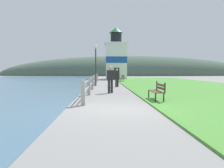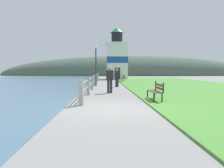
{
  "view_description": "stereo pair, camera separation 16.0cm",
  "coord_description": "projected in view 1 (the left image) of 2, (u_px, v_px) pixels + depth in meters",
  "views": [
    {
      "loc": [
        -0.54,
        -8.28,
        1.48
      ],
      "look_at": [
        0.26,
        11.01,
        0.3
      ],
      "focal_mm": 35.0,
      "sensor_mm": 36.0,
      "label": 1
    },
    {
      "loc": [
        -0.38,
        -8.29,
        1.48
      ],
      "look_at": [
        0.26,
        11.01,
        0.3
      ],
      "focal_mm": 35.0,
      "sensor_mm": 36.0,
      "label": 2
    }
  ],
  "objects": [
    {
      "name": "grass_verge",
      "position": [
        179.0,
        84.0,
        23.02
      ],
      "size": [
        12.0,
        43.13,
        0.06
      ],
      "color": "#4C8E38",
      "rests_on": "ground_plane"
    },
    {
      "name": "lamp_post",
      "position": [
        96.0,
        58.0,
        21.08
      ],
      "size": [
        0.36,
        0.36,
        3.96
      ],
      "color": "#333338",
      "rests_on": "ground_plane"
    },
    {
      "name": "person_strolling",
      "position": [
        117.0,
        77.0,
        19.82
      ],
      "size": [
        0.46,
        0.38,
        1.67
      ],
      "rotation": [
        0.0,
        0.0,
        2.02
      ],
      "color": "#28282D",
      "rests_on": "ground_plane"
    },
    {
      "name": "lighthouse",
      "position": [
        116.0,
        58.0,
        38.46
      ],
      "size": [
        4.06,
        4.06,
        9.08
      ],
      "color": "white",
      "rests_on": "ground_plane"
    },
    {
      "name": "ground_plane",
      "position": [
        117.0,
        109.0,
        8.37
      ],
      "size": [
        160.0,
        160.0,
        0.0
      ],
      "primitive_type": "plane",
      "color": "gray"
    },
    {
      "name": "park_bench_near",
      "position": [
        158.0,
        90.0,
        10.64
      ],
      "size": [
        0.5,
        1.65,
        0.94
      ],
      "rotation": [
        0.0,
        0.0,
        3.13
      ],
      "color": "brown",
      "rests_on": "ground_plane"
    },
    {
      "name": "person_by_railing",
      "position": [
        110.0,
        79.0,
        14.37
      ],
      "size": [
        0.48,
        0.35,
        1.77
      ],
      "rotation": [
        0.0,
        0.0,
        1.88
      ],
      "color": "#28282D",
      "rests_on": "ground_plane"
    },
    {
      "name": "distant_hillside",
      "position": [
        131.0,
        76.0,
        67.3
      ],
      "size": [
        80.0,
        16.0,
        12.0
      ],
      "color": "#475B4C",
      "rests_on": "ground_plane"
    },
    {
      "name": "seawall_railing",
      "position": [
        94.0,
        80.0,
        20.96
      ],
      "size": [
        0.18,
        23.62,
        1.08
      ],
      "color": "#A8A399",
      "rests_on": "ground_plane"
    },
    {
      "name": "park_bench_midway",
      "position": [
        122.0,
        78.0,
        29.37
      ],
      "size": [
        0.55,
        1.82,
        0.94
      ],
      "rotation": [
        0.0,
        0.0,
        3.19
      ],
      "color": "brown",
      "rests_on": "ground_plane"
    }
  ]
}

